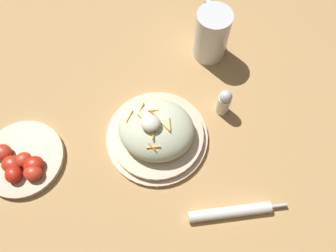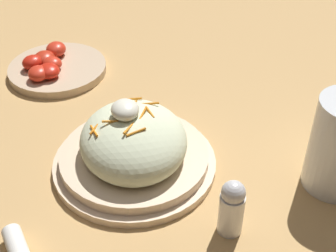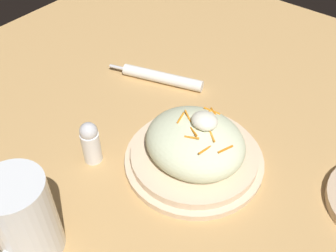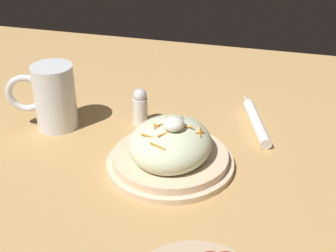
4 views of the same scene
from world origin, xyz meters
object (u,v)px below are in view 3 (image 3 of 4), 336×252
napkin_roll (162,78)px  salad_plate (195,148)px  beer_mug (23,223)px  salt_shaker (91,142)px

napkin_roll → salad_plate: bearing=-37.0°
beer_mug → napkin_roll: size_ratio=0.68×
salad_plate → napkin_roll: (-0.19, 0.14, -0.02)m
napkin_roll → salt_shaker: (0.05, -0.24, 0.03)m
salt_shaker → napkin_roll: bearing=100.8°
salt_shaker → beer_mug: bearing=-71.8°
beer_mug → napkin_roll: 0.43m
salad_plate → beer_mug: size_ratio=1.69×
salt_shaker → salad_plate: bearing=36.0°
beer_mug → napkin_roll: bearing=103.9°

